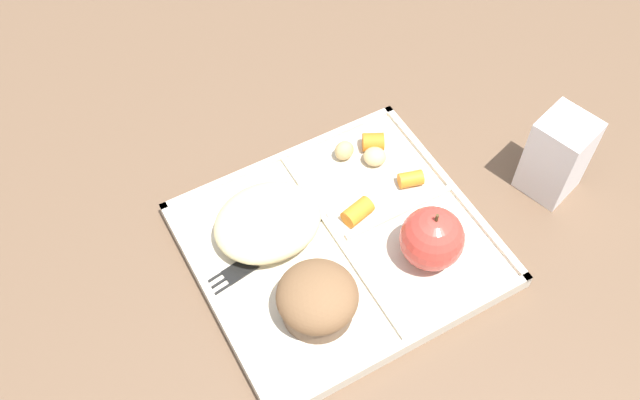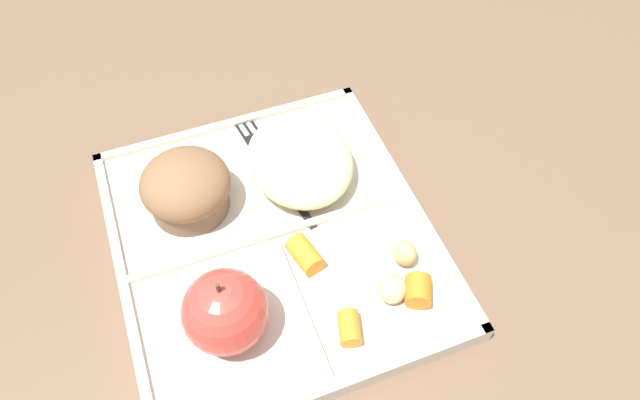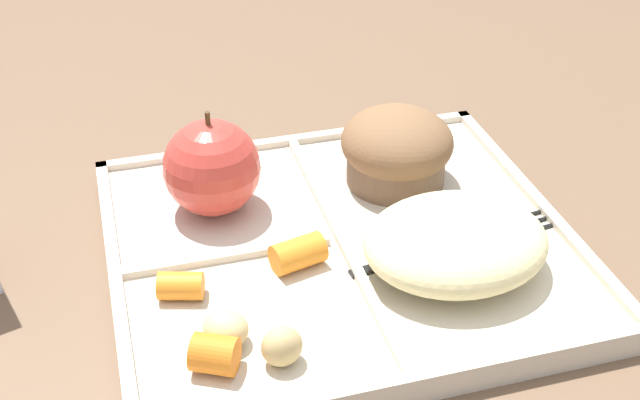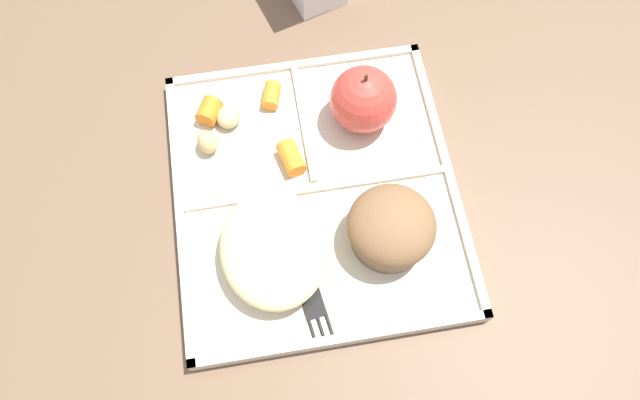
% 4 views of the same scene
% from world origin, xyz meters
% --- Properties ---
extents(ground, '(6.00, 6.00, 0.00)m').
position_xyz_m(ground, '(0.00, 0.00, 0.00)').
color(ground, brown).
extents(lunch_tray, '(0.32, 0.29, 0.02)m').
position_xyz_m(lunch_tray, '(-0.00, -0.00, 0.01)').
color(lunch_tray, beige).
rests_on(lunch_tray, ground).
extents(green_apple, '(0.07, 0.07, 0.08)m').
position_xyz_m(green_apple, '(-0.08, 0.06, 0.05)').
color(green_apple, '#C63D33').
rests_on(green_apple, lunch_tray).
extents(bran_muffin, '(0.09, 0.09, 0.06)m').
position_xyz_m(bran_muffin, '(0.06, 0.06, 0.04)').
color(bran_muffin, brown).
rests_on(bran_muffin, lunch_tray).
extents(carrot_slice_near_corner, '(0.03, 0.03, 0.02)m').
position_xyz_m(carrot_slice_near_corner, '(-0.12, -0.03, 0.02)').
color(carrot_slice_near_corner, orange).
rests_on(carrot_slice_near_corner, lunch_tray).
extents(carrot_slice_tilted, '(0.04, 0.03, 0.02)m').
position_xyz_m(carrot_slice_tilted, '(-0.04, -0.02, 0.02)').
color(carrot_slice_tilted, orange).
rests_on(carrot_slice_tilted, lunch_tray).
extents(carrot_slice_back, '(0.03, 0.03, 0.02)m').
position_xyz_m(carrot_slice_back, '(-0.10, -0.10, 0.03)').
color(carrot_slice_back, orange).
rests_on(carrot_slice_back, lunch_tray).
extents(potato_chunk_golden, '(0.04, 0.04, 0.02)m').
position_xyz_m(potato_chunk_golden, '(-0.10, -0.08, 0.02)').
color(potato_chunk_golden, tan).
rests_on(potato_chunk_golden, lunch_tray).
extents(potato_chunk_wedge, '(0.03, 0.02, 0.02)m').
position_xyz_m(potato_chunk_wedge, '(-0.07, -0.10, 0.03)').
color(potato_chunk_wedge, tan).
rests_on(potato_chunk_wedge, lunch_tray).
extents(egg_noodle_pile, '(0.12, 0.10, 0.04)m').
position_xyz_m(egg_noodle_pile, '(0.06, -0.05, 0.04)').
color(egg_noodle_pile, beige).
rests_on(egg_noodle_pile, lunch_tray).
extents(meatball_side, '(0.03, 0.03, 0.03)m').
position_xyz_m(meatball_side, '(0.08, -0.04, 0.03)').
color(meatball_side, '#755B4C').
rests_on(meatball_side, lunch_tray).
extents(meatball_front, '(0.03, 0.03, 0.03)m').
position_xyz_m(meatball_front, '(0.06, -0.05, 0.03)').
color(meatball_front, '#755B4C').
rests_on(meatball_front, lunch_tray).
extents(plastic_fork, '(0.16, 0.04, 0.00)m').
position_xyz_m(plastic_fork, '(0.09, -0.03, 0.02)').
color(plastic_fork, black).
rests_on(plastic_fork, lunch_tray).
extents(milk_carton, '(0.07, 0.07, 0.11)m').
position_xyz_m(milk_carton, '(-0.26, 0.04, 0.05)').
color(milk_carton, white).
rests_on(milk_carton, ground).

